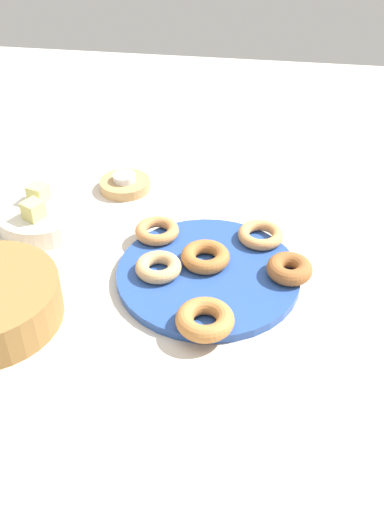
% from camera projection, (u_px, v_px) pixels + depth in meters
% --- Properties ---
extents(ground_plane, '(2.40, 2.40, 0.00)m').
position_uv_depth(ground_plane, '(208.00, 278.00, 1.05)').
color(ground_plane, beige).
extents(donut_plate, '(0.33, 0.33, 0.02)m').
position_uv_depth(donut_plate, '(208.00, 274.00, 1.04)').
color(donut_plate, '#284C9E').
rests_on(donut_plate, ground_plane).
extents(donut_0, '(0.10, 0.10, 0.03)m').
position_uv_depth(donut_0, '(205.00, 257.00, 1.05)').
color(donut_0, '#AD6B33').
rests_on(donut_0, donut_plate).
extents(donut_1, '(0.12, 0.12, 0.03)m').
position_uv_depth(donut_1, '(205.00, 320.00, 0.92)').
color(donut_1, '#BC7A3D').
rests_on(donut_1, donut_plate).
extents(donut_2, '(0.12, 0.12, 0.02)m').
position_uv_depth(donut_2, '(158.00, 267.00, 1.03)').
color(donut_2, tan).
rests_on(donut_2, donut_plate).
extents(donut_3, '(0.09, 0.09, 0.03)m').
position_uv_depth(donut_3, '(289.00, 269.00, 1.02)').
color(donut_3, '#995B2D').
rests_on(donut_3, donut_plate).
extents(donut_4, '(0.12, 0.12, 0.02)m').
position_uv_depth(donut_4, '(261.00, 235.00, 1.11)').
color(donut_4, tan).
rests_on(donut_4, donut_plate).
extents(donut_5, '(0.11, 0.11, 0.02)m').
position_uv_depth(donut_5, '(157.00, 231.00, 1.12)').
color(donut_5, '#C6844C').
rests_on(donut_5, donut_plate).
extents(candle_holder, '(0.11, 0.11, 0.02)m').
position_uv_depth(candle_holder, '(125.00, 185.00, 1.29)').
color(candle_holder, tan).
rests_on(candle_holder, ground_plane).
extents(tealight, '(0.05, 0.05, 0.01)m').
position_uv_depth(tealight, '(124.00, 178.00, 1.28)').
color(tealight, silver).
rests_on(tealight, candle_holder).
extents(fruit_bowl, '(0.18, 0.18, 0.04)m').
position_uv_depth(fruit_bowl, '(42.00, 218.00, 1.17)').
color(fruit_bowl, silver).
rests_on(fruit_bowl, ground_plane).
extents(melon_chunk_left, '(0.05, 0.05, 0.04)m').
position_uv_depth(melon_chunk_left, '(33.00, 210.00, 1.12)').
color(melon_chunk_left, '#DBD67A').
rests_on(melon_chunk_left, fruit_bowl).
extents(melon_chunk_right, '(0.04, 0.04, 0.04)m').
position_uv_depth(melon_chunk_right, '(38.00, 193.00, 1.17)').
color(melon_chunk_right, '#DBD67A').
rests_on(melon_chunk_right, fruit_bowl).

